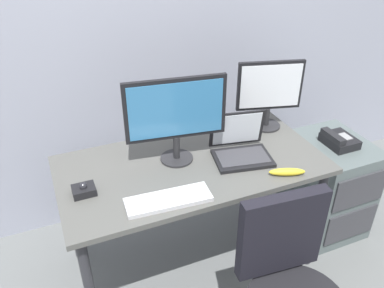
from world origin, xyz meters
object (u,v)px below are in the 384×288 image
monitor_side (269,91)px  banana (287,172)px  trackball_mouse (84,190)px  file_cabinet (327,185)px  laptop (240,147)px  coffee_mug (245,126)px  keyboard (168,199)px  desk_phone (339,140)px  monitor_main (176,114)px

monitor_side → banana: (-0.17, -0.49, -0.22)m
trackball_mouse → banana: (1.00, -0.25, -0.00)m
file_cabinet → laptop: laptop is taller
monitor_side → coffee_mug: monitor_side is taller
coffee_mug → banana: (-0.01, -0.47, -0.03)m
laptop → keyboard: bearing=-156.3°
monitor_side → trackball_mouse: monitor_side is taller
keyboard → banana: (0.64, -0.04, 0.01)m
trackball_mouse → coffee_mug: bearing=12.1°
desk_phone → trackball_mouse: trackball_mouse is taller
monitor_main → laptop: (0.34, -0.10, -0.23)m
monitor_main → keyboard: 0.45m
file_cabinet → coffee_mug: size_ratio=6.30×
monitor_side → coffee_mug: bearing=-171.8°
banana → trackball_mouse: bearing=165.9°
keyboard → banana: bearing=-3.3°
desk_phone → trackball_mouse: 1.55m
monitor_side → keyboard: monitor_side is taller
desk_phone → coffee_mug: bearing=157.4°
desk_phone → monitor_side: (-0.38, 0.25, 0.29)m
file_cabinet → keyboard: keyboard is taller
file_cabinet → banana: banana is taller
laptop → coffee_mug: (0.14, 0.21, -0.00)m
coffee_mug → banana: size_ratio=0.55×
desk_phone → coffee_mug: size_ratio=1.91×
banana → coffee_mug: bearing=89.3°
trackball_mouse → banana: 1.03m
trackball_mouse → keyboard: bearing=-30.9°
banana → file_cabinet: bearing=24.5°
desk_phone → laptop: laptop is taller
file_cabinet → keyboard: (-1.20, -0.22, 0.43)m
file_cabinet → keyboard: size_ratio=1.57×
keyboard → banana: size_ratio=2.20×
monitor_main → coffee_mug: monitor_main is taller
keyboard → laptop: size_ratio=1.19×
keyboard → banana: 0.64m
monitor_side → monitor_main: bearing=-168.5°
file_cabinet → laptop: (-0.69, 0.00, 0.47)m
monitor_main → file_cabinet: bearing=-5.7°
file_cabinet → monitor_main: (-1.03, 0.10, 0.70)m
laptop → banana: (0.14, -0.26, -0.03)m
keyboard → coffee_mug: 0.78m
monitor_main → coffee_mug: size_ratio=5.09×
keyboard → monitor_side: bearing=29.1°
file_cabinet → trackball_mouse: 1.62m
monitor_side → laptop: bearing=-143.2°
file_cabinet → desk_phone: 0.36m
laptop → coffee_mug: 0.25m
coffee_mug → monitor_side: bearing=8.2°
desk_phone → monitor_side: monitor_side is taller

